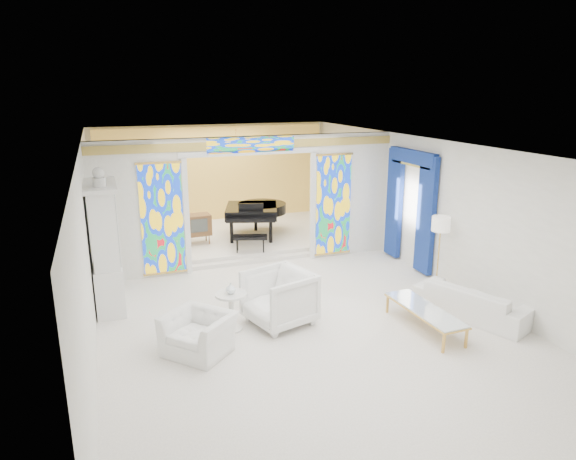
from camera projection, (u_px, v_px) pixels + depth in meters
name	position (u px, v px, depth m)	size (l,w,h in m)	color
floor	(280.00, 295.00, 10.36)	(12.00, 12.00, 0.00)	white
ceiling	(279.00, 145.00, 9.56)	(7.00, 12.00, 0.02)	white
wall_back	(214.00, 175.00, 15.39)	(7.00, 0.02, 3.00)	white
wall_front	(503.00, 385.00, 4.53)	(7.00, 0.02, 3.00)	white
wall_left	(88.00, 241.00, 8.80)	(0.02, 12.00, 3.00)	white
wall_right	(432.00, 209.00, 11.12)	(0.02, 12.00, 3.00)	white
partition_wall	(251.00, 196.00, 11.72)	(7.00, 0.22, 3.00)	white
stained_glass_left	(162.00, 219.00, 11.05)	(0.90, 0.04, 2.40)	gold
stained_glass_right	(333.00, 205.00, 12.40)	(0.90, 0.04, 2.40)	gold
stained_glass_transom	(251.00, 145.00, 11.32)	(2.00, 0.04, 0.34)	gold
alcove_platform	(231.00, 237.00, 14.05)	(6.80, 3.80, 0.18)	white
gold_curtain_back	(215.00, 176.00, 15.28)	(6.70, 0.10, 2.90)	#EABE51
chandelier	(236.00, 147.00, 13.36)	(0.48, 0.48, 0.30)	gold
blue_drapes	(410.00, 199.00, 11.70)	(0.14, 1.85, 2.65)	navy
china_cabinet	(106.00, 248.00, 9.52)	(0.56, 1.46, 2.72)	silver
armchair_left	(199.00, 334.00, 8.03)	(0.99, 0.86, 0.64)	silver
armchair_right	(279.00, 298.00, 8.98)	(1.03, 1.06, 0.97)	silver
sofa	(473.00, 301.00, 9.30)	(2.06, 0.80, 0.60)	white
side_table	(231.00, 306.00, 8.75)	(0.64, 0.64, 0.67)	silver
vase	(231.00, 288.00, 8.66)	(0.17, 0.17, 0.18)	white
coffee_table	(425.00, 310.00, 8.79)	(0.58, 1.75, 0.39)	white
floor_lamp	(441.00, 227.00, 10.40)	(0.38, 0.38, 1.52)	gold
grand_piano	(256.00, 211.00, 13.73)	(2.06, 2.62, 1.01)	black
tv_console	(197.00, 225.00, 13.02)	(0.68, 0.48, 0.76)	brown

